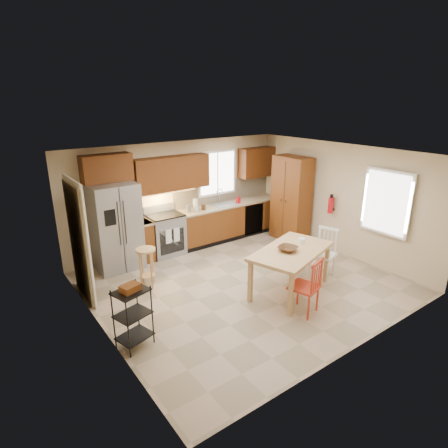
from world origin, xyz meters
name	(u,v)px	position (x,y,z in m)	size (l,w,h in m)	color
floor	(244,283)	(0.00, 0.00, 0.00)	(5.50, 5.50, 0.00)	tan
ceiling	(247,155)	(0.00, 0.00, 2.50)	(5.50, 5.00, 0.02)	silver
wall_back	(179,195)	(0.00, 2.50, 1.25)	(5.50, 0.02, 2.50)	#CCB793
wall_front	(363,271)	(0.00, -2.50, 1.25)	(5.50, 0.02, 2.50)	#CCB793
wall_left	(97,259)	(-2.75, 0.00, 1.25)	(0.02, 5.00, 2.50)	#CCB793
wall_right	(340,200)	(2.75, 0.00, 1.25)	(0.02, 5.00, 2.50)	#CCB793
refrigerator	(116,227)	(-1.70, 2.12, 0.91)	(0.92, 0.75, 1.82)	gray
range_stove	(166,235)	(-0.55, 2.19, 0.46)	(0.76, 0.63, 0.92)	gray
base_cabinet_narrow	(143,240)	(-1.10, 2.20, 0.45)	(0.30, 0.60, 0.90)	brown
base_cabinet_run	(230,220)	(1.29, 2.20, 0.45)	(2.92, 0.60, 0.90)	brown
dishwasher	(254,219)	(1.85, 1.91, 0.45)	(0.60, 0.02, 0.78)	black
backsplash	(223,190)	(1.29, 2.48, 1.18)	(2.92, 0.03, 0.55)	beige
upper_over_fridge	(107,168)	(-1.70, 2.33, 2.10)	(1.00, 0.35, 0.55)	#56290E
upper_left_block	(172,173)	(-0.25, 2.33, 1.83)	(1.80, 0.35, 0.75)	#56290E
upper_right_block	(257,162)	(2.25, 2.33, 1.83)	(1.00, 0.35, 0.75)	#56290E
window_back	(217,173)	(1.10, 2.48, 1.65)	(1.12, 0.04, 1.12)	white
sink	(224,206)	(1.10, 2.20, 0.86)	(0.62, 0.46, 0.16)	gray
undercab_glow	(161,193)	(-0.55, 2.30, 1.43)	(1.60, 0.30, 0.01)	#FFBF66
soap_bottle	(238,199)	(1.48, 2.10, 1.00)	(0.09, 0.09, 0.19)	#B20C13
paper_towel	(196,205)	(0.25, 2.15, 1.04)	(0.12, 0.12, 0.28)	silver
canister_steel	(188,209)	(0.05, 2.15, 0.99)	(0.11, 0.11, 0.18)	gray
canister_wood	(204,207)	(0.45, 2.12, 0.97)	(0.10, 0.10, 0.14)	#482A13
pantry	(291,199)	(2.43, 1.20, 1.05)	(0.50, 0.95, 2.10)	brown
fire_extinguisher	(331,205)	(2.63, 0.15, 1.10)	(0.12, 0.12, 0.36)	#B20C13
window_right	(386,203)	(2.68, -1.15, 1.45)	(0.04, 1.02, 1.32)	white
doorway	(78,243)	(-2.67, 1.30, 1.05)	(0.04, 0.95, 2.10)	#8C7A59
dining_table	(290,271)	(0.50, -0.73, 0.41)	(1.68, 0.94, 0.82)	tan
chair_red	(304,286)	(0.15, -1.38, 0.49)	(0.46, 0.46, 0.99)	#AD2F1A
chair_white	(323,254)	(1.45, -0.68, 0.49)	(0.46, 0.46, 0.99)	silver
table_bowl	(288,251)	(0.40, -0.73, 0.83)	(0.34, 0.34, 0.08)	#482A13
table_jar	(302,242)	(0.87, -0.62, 0.86)	(0.13, 0.13, 0.15)	silver
bar_stool	(147,267)	(-1.56, 1.02, 0.38)	(0.37, 0.37, 0.76)	tan
utility_cart	(133,317)	(-2.50, -0.56, 0.47)	(0.47, 0.37, 0.94)	black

